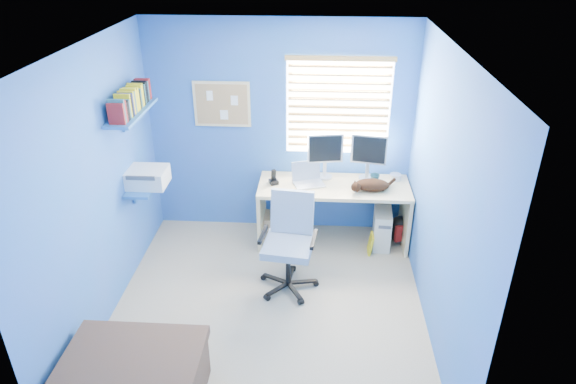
# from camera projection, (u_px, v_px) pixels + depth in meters

# --- Properties ---
(floor) EXTENTS (3.00, 3.20, 0.00)m
(floor) POSITION_uv_depth(u_px,v_px,m) (269.00, 308.00, 5.02)
(floor) COLOR tan
(floor) RESTS_ON ground
(ceiling) EXTENTS (3.00, 3.20, 0.00)m
(ceiling) POSITION_uv_depth(u_px,v_px,m) (263.00, 49.00, 3.87)
(ceiling) COLOR white
(ceiling) RESTS_ON wall_back
(wall_back) EXTENTS (3.00, 0.01, 2.50)m
(wall_back) POSITION_uv_depth(u_px,v_px,m) (280.00, 130.00, 5.86)
(wall_back) COLOR #3F61B9
(wall_back) RESTS_ON ground
(wall_front) EXTENTS (3.00, 0.01, 2.50)m
(wall_front) POSITION_uv_depth(u_px,v_px,m) (239.00, 322.00, 3.03)
(wall_front) COLOR #3F61B9
(wall_front) RESTS_ON ground
(wall_left) EXTENTS (0.01, 3.20, 2.50)m
(wall_left) POSITION_uv_depth(u_px,v_px,m) (97.00, 190.00, 4.53)
(wall_left) COLOR #3F61B9
(wall_left) RESTS_ON ground
(wall_right) EXTENTS (0.01, 3.20, 2.50)m
(wall_right) POSITION_uv_depth(u_px,v_px,m) (441.00, 200.00, 4.36)
(wall_right) COLOR #3F61B9
(wall_right) RESTS_ON ground
(desk) EXTENTS (1.70, 0.65, 0.74)m
(desk) POSITION_uv_depth(u_px,v_px,m) (333.00, 214.00, 5.92)
(desk) COLOR beige
(desk) RESTS_ON floor
(laptop) EXTENTS (0.40, 0.35, 0.22)m
(laptop) POSITION_uv_depth(u_px,v_px,m) (309.00, 176.00, 5.72)
(laptop) COLOR silver
(laptop) RESTS_ON desk
(monitor_left) EXTENTS (0.41, 0.19, 0.54)m
(monitor_left) POSITION_uv_depth(u_px,v_px,m) (325.00, 156.00, 5.80)
(monitor_left) COLOR silver
(monitor_left) RESTS_ON desk
(monitor_right) EXTENTS (0.42, 0.19, 0.54)m
(monitor_right) POSITION_uv_depth(u_px,v_px,m) (368.00, 157.00, 5.78)
(monitor_right) COLOR silver
(monitor_right) RESTS_ON desk
(phone) EXTENTS (0.13, 0.14, 0.17)m
(phone) POSITION_uv_depth(u_px,v_px,m) (274.00, 177.00, 5.75)
(phone) COLOR black
(phone) RESTS_ON desk
(mug) EXTENTS (0.10, 0.09, 0.10)m
(mug) POSITION_uv_depth(u_px,v_px,m) (375.00, 179.00, 5.79)
(mug) COLOR #27595C
(mug) RESTS_ON desk
(cd_spindle) EXTENTS (0.13, 0.13, 0.07)m
(cd_spindle) POSITION_uv_depth(u_px,v_px,m) (395.00, 177.00, 5.86)
(cd_spindle) COLOR silver
(cd_spindle) RESTS_ON desk
(cat) EXTENTS (0.43, 0.34, 0.14)m
(cat) POSITION_uv_depth(u_px,v_px,m) (372.00, 185.00, 5.60)
(cat) COLOR black
(cat) RESTS_ON desk
(tower_pc) EXTENTS (0.22, 0.45, 0.45)m
(tower_pc) POSITION_uv_depth(u_px,v_px,m) (382.00, 227.00, 5.94)
(tower_pc) COLOR beige
(tower_pc) RESTS_ON floor
(drawer_boxes) EXTENTS (0.35, 0.28, 0.27)m
(drawer_boxes) POSITION_uv_depth(u_px,v_px,m) (278.00, 225.00, 6.16)
(drawer_boxes) COLOR tan
(drawer_boxes) RESTS_ON floor
(yellow_book) EXTENTS (0.03, 0.17, 0.24)m
(yellow_book) POSITION_uv_depth(u_px,v_px,m) (370.00, 244.00, 5.82)
(yellow_book) COLOR yellow
(yellow_book) RESTS_ON floor
(backpack) EXTENTS (0.36, 0.32, 0.34)m
(backpack) POSITION_uv_depth(u_px,v_px,m) (400.00, 229.00, 6.00)
(backpack) COLOR black
(backpack) RESTS_ON floor
(bed_corner) EXTENTS (1.00, 0.71, 0.48)m
(bed_corner) POSITION_uv_depth(u_px,v_px,m) (135.00, 380.00, 3.92)
(bed_corner) COLOR #48342A
(bed_corner) RESTS_ON floor
(office_chair) EXTENTS (0.65, 0.65, 1.00)m
(office_chair) POSITION_uv_depth(u_px,v_px,m) (289.00, 254.00, 5.18)
(office_chair) COLOR black
(office_chair) RESTS_ON floor
(window_blinds) EXTENTS (1.15, 0.05, 1.10)m
(window_blinds) POSITION_uv_depth(u_px,v_px,m) (338.00, 107.00, 5.66)
(window_blinds) COLOR white
(window_blinds) RESTS_ON ground
(corkboard) EXTENTS (0.64, 0.02, 0.52)m
(corkboard) POSITION_uv_depth(u_px,v_px,m) (222.00, 104.00, 5.74)
(corkboard) COLOR beige
(corkboard) RESTS_ON ground
(wall_shelves) EXTENTS (0.42, 0.90, 1.05)m
(wall_shelves) POSITION_uv_depth(u_px,v_px,m) (138.00, 140.00, 5.10)
(wall_shelves) COLOR #2662A7
(wall_shelves) RESTS_ON ground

